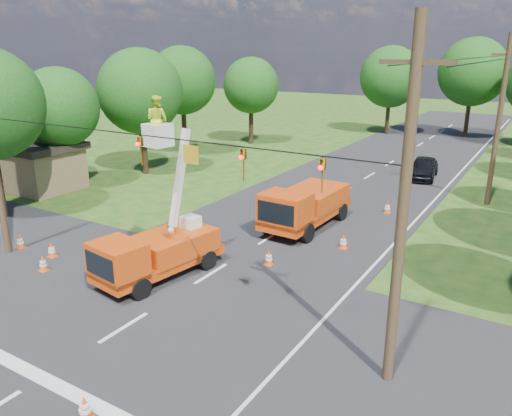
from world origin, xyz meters
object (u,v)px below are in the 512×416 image
Objects in this scene: traffic_cone_6 at (20,241)px; tree_left_d at (140,92)px; distant_car at (423,168)px; tree_left_c at (59,108)px; tree_left_e at (182,81)px; traffic_cone_4 at (43,264)px; shed at (38,165)px; traffic_cone_1 at (85,408)px; traffic_cone_7 at (387,208)px; traffic_cone_2 at (269,258)px; pole_right_near at (403,211)px; pole_right_mid at (499,121)px; tree_far_a at (391,77)px; second_truck at (304,206)px; tree_far_b at (473,72)px; traffic_cone_5 at (52,250)px; tree_left_f at (251,86)px; ground_worker at (172,252)px; traffic_cone_3 at (343,242)px.

tree_left_d reaches higher than traffic_cone_6.
tree_left_c is (-20.00, -15.51, 4.65)m from distant_car.
traffic_cone_6 is 23.41m from tree_left_e.
traffic_cone_4 is 0.13× the size of shed.
traffic_cone_7 is at bearing 86.02° from traffic_cone_1.
traffic_cone_2 is 25.72m from tree_left_e.
pole_right_near is 1.00× the size of pole_right_mid.
tree_left_e is 24.09m from tree_far_a.
pole_right_near is (7.70, -10.23, 3.87)m from second_truck.
tree_far_a is at bearing -165.96° from tree_far_b.
traffic_cone_5 is at bearing -41.96° from tree_left_c.
traffic_cone_6 is at bearing 178.00° from pole_right_near.
tree_left_d is 1.10× the size of tree_left_f.
pole_right_mid reaches higher than shed.
traffic_cone_7 is at bearing 17.72° from shed.
shed is at bearing 160.17° from ground_worker.
traffic_cone_6 is 0.07× the size of tree_far_b.
tree_left_e is at bearing -179.44° from distant_car.
traffic_cone_2 is 30.28m from tree_left_f.
traffic_cone_2 and traffic_cone_3 have the same top height.
traffic_cone_5 is at bearing -128.18° from second_truck.
traffic_cone_6 is at bearing -177.68° from traffic_cone_5.
traffic_cone_4 is 14.48m from shed.
shed is (-26.50, 8.00, -3.49)m from pole_right_near.
ground_worker reaches higher than traffic_cone_5.
ground_worker is (-2.26, -7.95, -0.27)m from second_truck.
tree_left_c is at bearing 155.17° from ground_worker.
traffic_cone_3 and traffic_cone_6 have the same top height.
tree_far_a is (2.29, 42.28, 5.83)m from traffic_cone_5.
distant_car is 0.84× the size of shed.
traffic_cone_6 is at bearing -105.72° from tree_far_b.
tree_left_e is (-20.62, 7.03, 6.13)m from traffic_cone_7.
distant_car is 26.13m from traffic_cone_5.
shed is (-21.82, -6.97, 1.26)m from traffic_cone_7.
traffic_cone_2 is at bearing -102.07° from distant_car.
tree_far_b reaches higher than tree_left_c.
ground_worker is 0.20× the size of tree_far_a.
tree_left_e reaches higher than traffic_cone_7.
distant_car is at bearing 76.67° from ground_worker.
tree_left_c reaches higher than traffic_cone_3.
traffic_cone_2 is at bearing -92.00° from tree_far_b.
ground_worker is at bearing -64.30° from tree_left_f.
ground_worker is at bearing -103.66° from second_truck.
traffic_cone_3 is 1.00× the size of traffic_cone_4.
tree_left_c is at bearing 160.20° from pole_right_near.
tree_left_d reaches higher than tree_left_f.
traffic_cone_6 is 1.00× the size of traffic_cone_7.
traffic_cone_2 is 9.68m from traffic_cone_4.
distant_car is at bearing 84.41° from traffic_cone_2.
pole_right_mid reaches higher than tree_left_c.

